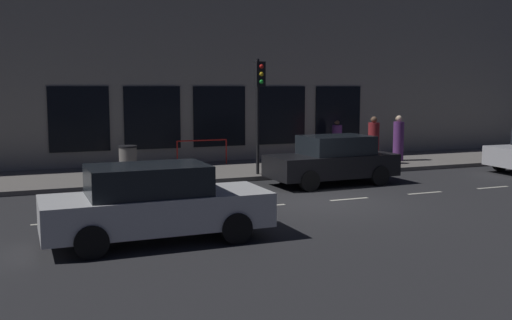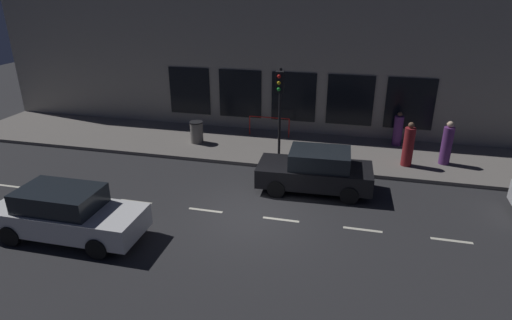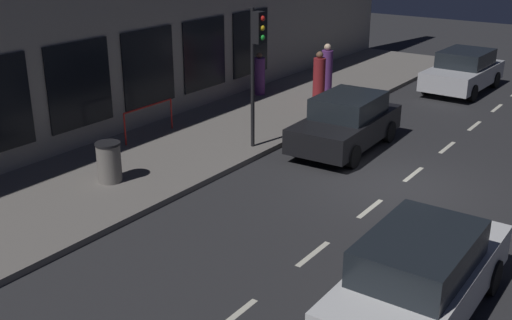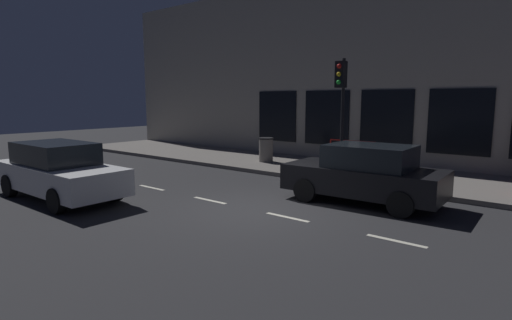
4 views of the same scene
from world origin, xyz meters
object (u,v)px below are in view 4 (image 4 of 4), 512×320
Objects in this scene: traffic_light at (341,91)px; trash_bin at (266,150)px; parked_car_1 at (365,174)px; parked_car_0 at (59,171)px.

traffic_light is 5.06m from trash_bin.
traffic_light is 3.46m from parked_car_1.
traffic_light reaches higher than trash_bin.
parked_car_0 and parked_car_1 have the same top height.
parked_car_1 is (4.93, -6.87, -0.00)m from parked_car_0.
parked_car_1 is at bearing -137.77° from traffic_light.
traffic_light is at bearing -109.50° from trash_bin.
parked_car_0 is 4.50× the size of trash_bin.
parked_car_0 reaches higher than trash_bin.
trash_bin is (1.49, 4.21, -2.38)m from traffic_light.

